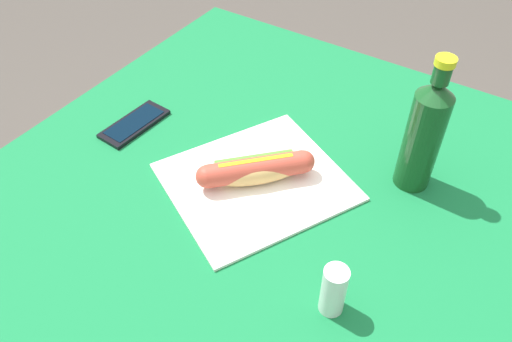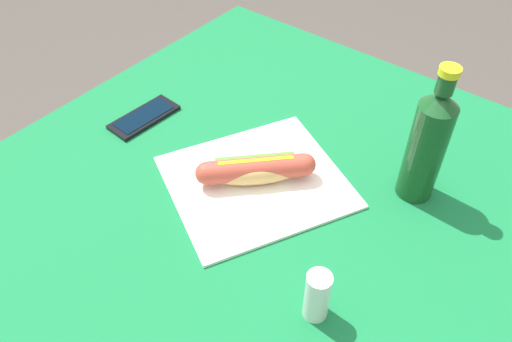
# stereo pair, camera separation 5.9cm
# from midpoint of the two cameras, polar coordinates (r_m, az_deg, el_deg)

# --- Properties ---
(dining_table) EXTENTS (1.04, 0.99, 0.76)m
(dining_table) POSITION_cam_midpoint_polar(r_m,az_deg,el_deg) (1.00, 2.65, -7.96)
(dining_table) COLOR brown
(dining_table) RESTS_ON ground
(paper_wrapper) EXTENTS (0.39, 0.38, 0.01)m
(paper_wrapper) POSITION_cam_midpoint_polar(r_m,az_deg,el_deg) (0.92, 1.85, -1.26)
(paper_wrapper) COLOR white
(paper_wrapper) RESTS_ON dining_table
(hot_dog) EXTENTS (0.16, 0.16, 0.05)m
(hot_dog) POSITION_cam_midpoint_polar(r_m,az_deg,el_deg) (0.90, 1.88, 0.13)
(hot_dog) COLOR tan
(hot_dog) RESTS_ON paper_wrapper
(cell_phone) EXTENTS (0.15, 0.07, 0.01)m
(cell_phone) POSITION_cam_midpoint_polar(r_m,az_deg,el_deg) (1.08, -10.79, 5.86)
(cell_phone) COLOR black
(cell_phone) RESTS_ON dining_table
(soda_bottle) EXTENTS (0.06, 0.06, 0.26)m
(soda_bottle) POSITION_cam_midpoint_polar(r_m,az_deg,el_deg) (0.89, 20.36, 2.81)
(soda_bottle) COLOR #14471E
(soda_bottle) RESTS_ON dining_table
(salt_shaker) EXTENTS (0.04, 0.04, 0.09)m
(salt_shaker) POSITION_cam_midpoint_polar(r_m,az_deg,el_deg) (0.73, 9.18, -13.62)
(salt_shaker) COLOR silver
(salt_shaker) RESTS_ON dining_table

